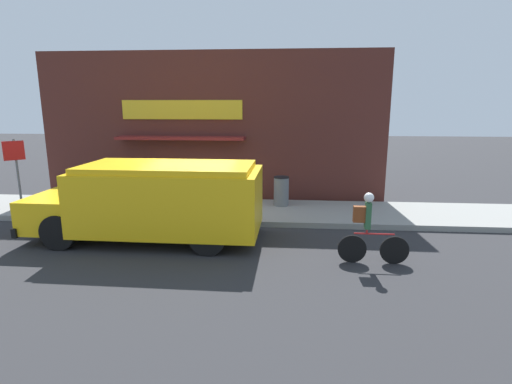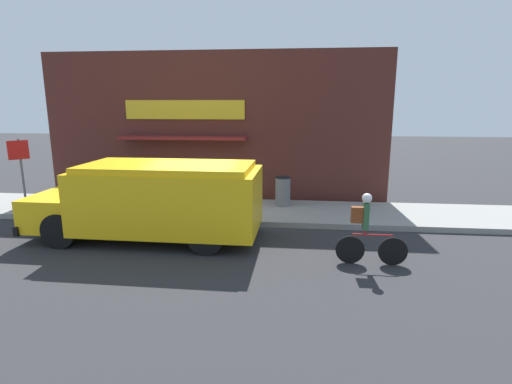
{
  "view_description": "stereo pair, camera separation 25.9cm",
  "coord_description": "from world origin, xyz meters",
  "px_view_note": "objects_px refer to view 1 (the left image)",
  "views": [
    {
      "loc": [
        2.82,
        -11.15,
        3.53
      ],
      "look_at": [
        1.92,
        -0.2,
        1.1
      ],
      "focal_mm": 28.0,
      "sensor_mm": 36.0,
      "label": 1
    },
    {
      "loc": [
        3.07,
        -11.13,
        3.53
      ],
      "look_at": [
        1.92,
        -0.2,
        1.1
      ],
      "focal_mm": 28.0,
      "sensor_mm": 36.0,
      "label": 2
    }
  ],
  "objects_px": {
    "cyclist": "(369,229)",
    "trash_bin": "(281,191)",
    "school_bus": "(156,200)",
    "stop_sign_post": "(16,163)"
  },
  "relations": [
    {
      "from": "cyclist",
      "to": "trash_bin",
      "type": "height_order",
      "value": "cyclist"
    },
    {
      "from": "school_bus",
      "to": "trash_bin",
      "type": "height_order",
      "value": "school_bus"
    },
    {
      "from": "school_bus",
      "to": "stop_sign_post",
      "type": "distance_m",
      "value": 5.51
    },
    {
      "from": "stop_sign_post",
      "to": "trash_bin",
      "type": "relative_size",
      "value": 2.32
    },
    {
      "from": "school_bus",
      "to": "cyclist",
      "type": "bearing_deg",
      "value": -12.03
    },
    {
      "from": "stop_sign_post",
      "to": "school_bus",
      "type": "bearing_deg",
      "value": -20.65
    },
    {
      "from": "stop_sign_post",
      "to": "trash_bin",
      "type": "xyz_separation_m",
      "value": [
        8.34,
        1.34,
        -1.04
      ]
    },
    {
      "from": "stop_sign_post",
      "to": "cyclist",
      "type": "bearing_deg",
      "value": -16.74
    },
    {
      "from": "trash_bin",
      "to": "cyclist",
      "type": "bearing_deg",
      "value": -65.41
    },
    {
      "from": "school_bus",
      "to": "cyclist",
      "type": "xyz_separation_m",
      "value": [
        5.26,
        -1.19,
        -0.27
      ]
    }
  ]
}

